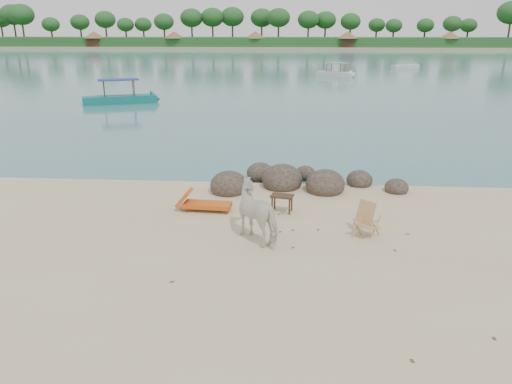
{
  "coord_description": "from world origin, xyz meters",
  "views": [
    {
      "loc": [
        0.35,
        -10.27,
        5.0
      ],
      "look_at": [
        -0.53,
        2.0,
        1.0
      ],
      "focal_mm": 35.0,
      "sensor_mm": 36.0,
      "label": 1
    }
  ],
  "objects_px": {
    "boulders": "(292,182)",
    "side_table": "(282,205)",
    "lounge_chair": "(207,203)",
    "deck_chair": "(367,222)",
    "cow": "(260,213)",
    "boat_near": "(118,83)"
  },
  "relations": [
    {
      "from": "lounge_chair",
      "to": "deck_chair",
      "type": "distance_m",
      "value": 4.6
    },
    {
      "from": "cow",
      "to": "deck_chair",
      "type": "relative_size",
      "value": 2.02
    },
    {
      "from": "boulders",
      "to": "side_table",
      "type": "relative_size",
      "value": 10.2
    },
    {
      "from": "boulders",
      "to": "deck_chair",
      "type": "height_order",
      "value": "deck_chair"
    },
    {
      "from": "boulders",
      "to": "lounge_chair",
      "type": "height_order",
      "value": "boulders"
    },
    {
      "from": "deck_chair",
      "to": "boat_near",
      "type": "height_order",
      "value": "boat_near"
    },
    {
      "from": "side_table",
      "to": "deck_chair",
      "type": "bearing_deg",
      "value": -25.09
    },
    {
      "from": "cow",
      "to": "boat_near",
      "type": "relative_size",
      "value": 0.3
    },
    {
      "from": "boat_near",
      "to": "cow",
      "type": "bearing_deg",
      "value": -86.22
    },
    {
      "from": "side_table",
      "to": "boat_near",
      "type": "relative_size",
      "value": 0.11
    },
    {
      "from": "boulders",
      "to": "lounge_chair",
      "type": "relative_size",
      "value": 3.73
    },
    {
      "from": "lounge_chair",
      "to": "side_table",
      "type": "bearing_deg",
      "value": 5.14
    },
    {
      "from": "lounge_chair",
      "to": "boulders",
      "type": "bearing_deg",
      "value": 49.39
    },
    {
      "from": "boulders",
      "to": "cow",
      "type": "relative_size",
      "value": 3.73
    },
    {
      "from": "side_table",
      "to": "deck_chair",
      "type": "height_order",
      "value": "deck_chair"
    },
    {
      "from": "boulders",
      "to": "boat_near",
      "type": "height_order",
      "value": "boat_near"
    },
    {
      "from": "lounge_chair",
      "to": "boat_near",
      "type": "relative_size",
      "value": 0.3
    },
    {
      "from": "lounge_chair",
      "to": "deck_chair",
      "type": "xyz_separation_m",
      "value": [
        4.3,
        -1.61,
        0.17
      ]
    },
    {
      "from": "lounge_chair",
      "to": "deck_chair",
      "type": "bearing_deg",
      "value": -16.23
    },
    {
      "from": "deck_chair",
      "to": "boat_near",
      "type": "relative_size",
      "value": 0.15
    },
    {
      "from": "cow",
      "to": "boat_near",
      "type": "xyz_separation_m",
      "value": [
        -11.68,
        23.91,
        0.68
      ]
    },
    {
      "from": "boulders",
      "to": "lounge_chair",
      "type": "bearing_deg",
      "value": -134.84
    }
  ]
}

